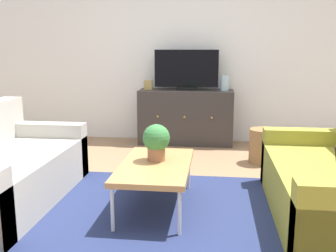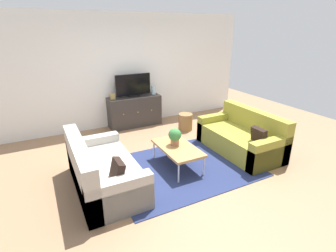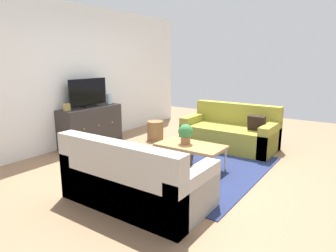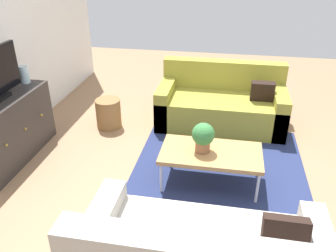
{
  "view_description": "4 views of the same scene",
  "coord_description": "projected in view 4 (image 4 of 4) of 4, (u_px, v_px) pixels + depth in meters",
  "views": [
    {
      "loc": [
        0.43,
        -3.11,
        1.32
      ],
      "look_at": [
        0.0,
        0.4,
        0.62
      ],
      "focal_mm": 41.61,
      "sensor_mm": 36.0,
      "label": 1
    },
    {
      "loc": [
        -2.08,
        -3.62,
        2.35
      ],
      "look_at": [
        0.0,
        0.4,
        0.62
      ],
      "focal_mm": 27.53,
      "sensor_mm": 36.0,
      "label": 2
    },
    {
      "loc": [
        -3.9,
        -2.29,
        1.68
      ],
      "look_at": [
        0.0,
        0.4,
        0.62
      ],
      "focal_mm": 32.19,
      "sensor_mm": 36.0,
      "label": 3
    },
    {
      "loc": [
        -3.09,
        -0.17,
        2.26
      ],
      "look_at": [
        0.0,
        0.4,
        0.62
      ],
      "focal_mm": 37.18,
      "sensor_mm": 36.0,
      "label": 4
    }
  ],
  "objects": [
    {
      "name": "glass_vase",
      "position": [
        24.0,
        75.0,
        4.22
      ],
      "size": [
        0.11,
        0.11,
        0.21
      ],
      "primitive_type": "cylinder",
      "color": "silver",
      "rests_on": "tv_console"
    },
    {
      "name": "ground_plane",
      "position": [
        204.0,
        179.0,
        3.77
      ],
      "size": [
        10.0,
        10.0,
        0.0
      ],
      "primitive_type": "plane",
      "color": "#997251"
    },
    {
      "name": "potted_plant",
      "position": [
        203.0,
        136.0,
        3.47
      ],
      "size": [
        0.23,
        0.23,
        0.31
      ],
      "color": "#936042",
      "rests_on": "coffee_table"
    },
    {
      "name": "area_rug",
      "position": [
        218.0,
        180.0,
        3.74
      ],
      "size": [
        2.5,
        1.9,
        0.01
      ],
      "primitive_type": "cube",
      "color": "navy",
      "rests_on": "ground_plane"
    },
    {
      "name": "coffee_table",
      "position": [
        211.0,
        154.0,
        3.55
      ],
      "size": [
        0.57,
        1.03,
        0.39
      ],
      "color": "#B7844C",
      "rests_on": "ground_plane"
    },
    {
      "name": "wicker_basket",
      "position": [
        109.0,
        113.0,
        4.78
      ],
      "size": [
        0.34,
        0.34,
        0.4
      ],
      "primitive_type": "cylinder",
      "color": "olive",
      "rests_on": "ground_plane"
    },
    {
      "name": "couch_right_side",
      "position": [
        221.0,
        104.0,
        4.88
      ],
      "size": [
        0.89,
        1.71,
        0.82
      ],
      "color": "olive",
      "rests_on": "ground_plane"
    },
    {
      "name": "tv_console",
      "position": [
        7.0,
        130.0,
        3.98
      ],
      "size": [
        1.3,
        0.47,
        0.76
      ],
      "color": "#332D2B",
      "rests_on": "ground_plane"
    }
  ]
}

